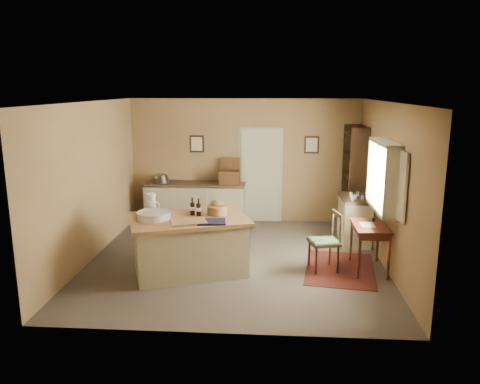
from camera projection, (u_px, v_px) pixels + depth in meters
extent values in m
plane|color=brown|center=(236.00, 260.00, 8.13)|extent=(5.00, 5.00, 0.00)
cube|color=#99774B|center=(245.00, 161.00, 10.27)|extent=(5.00, 0.10, 2.70)
cube|color=#99774B|center=(219.00, 227.00, 5.40)|extent=(5.00, 0.10, 2.70)
cube|color=#99774B|center=(90.00, 182.00, 8.01)|extent=(0.10, 5.00, 2.70)
cube|color=#99774B|center=(387.00, 186.00, 7.67)|extent=(0.10, 5.00, 2.70)
plane|color=silver|center=(236.00, 102.00, 7.54)|extent=(5.00, 5.00, 0.00)
cube|color=beige|center=(260.00, 175.00, 10.28)|extent=(0.97, 0.06, 2.11)
cube|color=black|center=(197.00, 144.00, 10.24)|extent=(0.32, 0.02, 0.38)
cube|color=beige|center=(197.00, 144.00, 10.23)|extent=(0.24, 0.01, 0.30)
cube|color=black|center=(312.00, 145.00, 10.07)|extent=(0.32, 0.02, 0.38)
cube|color=beige|center=(312.00, 145.00, 10.06)|extent=(0.24, 0.01, 0.30)
cube|color=beige|center=(381.00, 208.00, 7.55)|extent=(0.25, 1.32, 0.06)
cube|color=beige|center=(386.00, 143.00, 7.32)|extent=(0.25, 1.32, 0.06)
cube|color=white|center=(391.00, 176.00, 7.43)|extent=(0.01, 1.20, 1.00)
cube|color=beige|center=(403.00, 187.00, 6.63)|extent=(0.04, 0.35, 1.00)
cube|color=beige|center=(377.00, 168.00, 8.23)|extent=(0.04, 0.35, 1.00)
cube|color=beige|center=(190.00, 247.00, 7.53)|extent=(1.96, 1.57, 0.85)
cube|color=#A87C47|center=(189.00, 219.00, 7.43)|extent=(2.12, 1.73, 0.06)
cylinder|color=white|center=(154.00, 216.00, 7.32)|extent=(0.53, 0.53, 0.11)
cube|color=#A87C47|center=(189.00, 222.00, 7.13)|extent=(0.63, 0.53, 0.03)
cube|color=black|center=(212.00, 222.00, 7.15)|extent=(0.47, 0.39, 0.02)
cylinder|color=#99663C|center=(217.00, 210.00, 7.61)|extent=(0.32, 0.32, 0.14)
cylinder|color=black|center=(192.00, 206.00, 7.54)|extent=(0.07, 0.07, 0.29)
cylinder|color=black|center=(199.00, 207.00, 7.49)|extent=(0.07, 0.07, 0.29)
cube|color=beige|center=(195.00, 204.00, 10.25)|extent=(2.14, 0.59, 0.85)
cube|color=#332319|center=(195.00, 184.00, 10.15)|extent=(2.18, 0.62, 0.05)
cube|color=#462813|center=(229.00, 177.00, 10.07)|extent=(0.43, 0.32, 0.28)
cylinder|color=#59544F|center=(161.00, 178.00, 10.18)|extent=(0.36, 0.36, 0.18)
cube|color=#42150E|center=(340.00, 269.00, 7.72)|extent=(1.30, 1.73, 0.01)
cube|color=#3D1910|center=(370.00, 226.00, 7.52)|extent=(0.53, 0.86, 0.03)
cube|color=#3D1910|center=(370.00, 230.00, 7.54)|extent=(0.47, 0.80, 0.10)
cube|color=silver|center=(367.00, 225.00, 7.52)|extent=(0.22, 0.30, 0.01)
cylinder|color=black|center=(374.00, 220.00, 7.74)|extent=(0.05, 0.05, 0.05)
cylinder|color=#3D1910|center=(359.00, 257.00, 7.24)|extent=(0.04, 0.04, 0.72)
cylinder|color=#3D1910|center=(389.00, 258.00, 7.21)|extent=(0.04, 0.04, 0.72)
cylinder|color=#3D1910|center=(351.00, 241.00, 8.00)|extent=(0.04, 0.04, 0.72)
cylinder|color=#3D1910|center=(378.00, 241.00, 7.97)|extent=(0.04, 0.04, 0.72)
cube|color=beige|center=(354.00, 221.00, 8.97)|extent=(0.51, 0.92, 0.85)
cube|color=#332319|center=(356.00, 198.00, 8.87)|extent=(0.54, 0.96, 0.05)
cylinder|color=silver|center=(356.00, 196.00, 8.72)|extent=(0.22, 0.22, 0.09)
cube|color=black|center=(358.00, 183.00, 9.23)|extent=(0.37, 0.04, 2.17)
cube|color=black|center=(351.00, 174.00, 10.14)|extent=(0.37, 0.04, 2.17)
cube|color=black|center=(363.00, 179.00, 9.67)|extent=(0.02, 0.98, 2.17)
cube|color=black|center=(352.00, 226.00, 9.91)|extent=(0.37, 0.94, 0.03)
cube|color=black|center=(353.00, 201.00, 9.79)|extent=(0.37, 0.94, 0.03)
cube|color=black|center=(354.00, 176.00, 9.67)|extent=(0.37, 0.94, 0.03)
cube|color=black|center=(355.00, 155.00, 9.58)|extent=(0.37, 0.94, 0.03)
cube|color=black|center=(357.00, 134.00, 9.48)|extent=(0.37, 0.94, 0.03)
cylinder|color=white|center=(355.00, 173.00, 9.66)|extent=(0.12, 0.12, 0.11)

